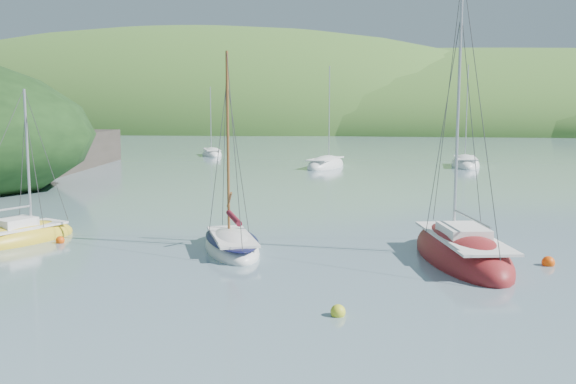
% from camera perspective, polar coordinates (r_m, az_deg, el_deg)
% --- Properties ---
extents(ground, '(700.00, 700.00, 0.00)m').
position_cam_1_polar(ground, '(20.13, -8.79, -10.30)').
color(ground, slate).
rests_on(ground, ground).
extents(shoreline_hills, '(690.00, 135.00, 56.00)m').
position_cam_1_polar(shoreline_hills, '(191.22, 6.08, 5.72)').
color(shoreline_hills, '#2A6526').
rests_on(shoreline_hills, ground).
extents(daysailer_white, '(4.45, 6.31, 9.14)m').
position_cam_1_polar(daysailer_white, '(27.86, -5.04, -4.75)').
color(daysailer_white, silver).
rests_on(daysailer_white, ground).
extents(sloop_red, '(4.89, 8.90, 12.49)m').
position_cam_1_polar(sloop_red, '(26.91, 15.14, -5.39)').
color(sloop_red, maroon).
rests_on(sloop_red, ground).
extents(sailboat_yellow, '(4.25, 6.18, 7.63)m').
position_cam_1_polar(sailboat_yellow, '(31.92, -22.83, -3.80)').
color(sailboat_yellow, gold).
rests_on(sailboat_yellow, ground).
extents(distant_sloop_a, '(4.28, 8.20, 11.14)m').
position_cam_1_polar(distant_sloop_a, '(65.39, 3.38, 2.36)').
color(distant_sloop_a, silver).
rests_on(distant_sloop_a, ground).
extents(distant_sloop_b, '(2.97, 8.01, 11.35)m').
position_cam_1_polar(distant_sloop_b, '(68.81, 15.48, 2.36)').
color(distant_sloop_b, silver).
rests_on(distant_sloop_b, ground).
extents(distant_sloop_c, '(4.77, 6.96, 9.40)m').
position_cam_1_polar(distant_sloop_c, '(81.87, -6.78, 3.36)').
color(distant_sloop_c, silver).
rests_on(distant_sloop_c, ground).
extents(mooring_buoys, '(21.39, 8.21, 0.50)m').
position_cam_1_polar(mooring_buoys, '(24.23, 6.53, -6.88)').
color(mooring_buoys, gold).
rests_on(mooring_buoys, ground).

